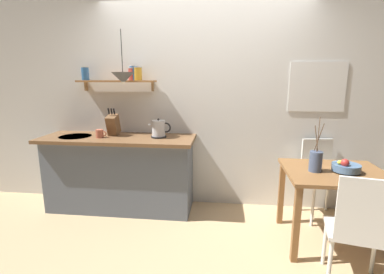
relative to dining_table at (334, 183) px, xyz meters
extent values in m
plane|color=tan|center=(-1.32, 0.18, -0.63)|extent=(14.00, 14.00, 0.00)
cube|color=white|center=(-1.12, 0.83, 0.72)|extent=(6.80, 0.10, 2.70)
cube|color=white|center=(0.00, 0.77, 0.88)|extent=(0.64, 0.01, 0.57)
cube|color=silver|center=(0.00, 0.78, 0.88)|extent=(0.58, 0.01, 0.51)
cube|color=slate|center=(-2.32, 0.50, -0.19)|extent=(1.74, 0.52, 0.88)
cube|color=brown|center=(-2.32, 0.48, 0.27)|extent=(1.83, 0.63, 0.04)
cylinder|color=#B7BABF|center=(-2.84, 0.46, 0.29)|extent=(0.38, 0.38, 0.01)
cube|color=#9E6B3D|center=(-2.37, 0.67, 0.94)|extent=(0.96, 0.18, 0.02)
cube|color=#99754C|center=(-2.80, 0.75, 0.88)|extent=(0.02, 0.06, 0.12)
cube|color=#99754C|center=(-1.94, 0.75, 0.88)|extent=(0.02, 0.06, 0.12)
cylinder|color=#3366A3|center=(-2.76, 0.67, 1.03)|extent=(0.09, 0.09, 0.15)
cylinder|color=silver|center=(-2.76, 0.67, 1.11)|extent=(0.09, 0.09, 0.01)
cylinder|color=#BC4238|center=(-2.16, 0.67, 1.02)|extent=(0.10, 0.10, 0.14)
cylinder|color=silver|center=(-2.16, 0.67, 1.10)|extent=(0.10, 0.10, 0.01)
cylinder|color=#3366A3|center=(-2.15, 0.67, 1.03)|extent=(0.09, 0.09, 0.16)
cylinder|color=silver|center=(-2.15, 0.67, 1.12)|extent=(0.10, 0.10, 0.01)
cylinder|color=gold|center=(-2.10, 0.67, 1.03)|extent=(0.10, 0.10, 0.15)
cylinder|color=silver|center=(-2.10, 0.67, 1.11)|extent=(0.11, 0.11, 0.01)
cube|color=brown|center=(0.00, 0.00, 0.10)|extent=(0.93, 0.79, 0.03)
cube|color=brown|center=(-0.41, -0.34, -0.27)|extent=(0.06, 0.06, 0.71)
cube|color=brown|center=(-0.41, 0.34, -0.27)|extent=(0.06, 0.06, 0.71)
cube|color=brown|center=(0.41, 0.34, -0.27)|extent=(0.06, 0.06, 0.71)
cube|color=white|center=(-0.02, -0.55, -0.19)|extent=(0.50, 0.47, 0.03)
cube|color=white|center=(-0.05, -0.73, 0.07)|extent=(0.38, 0.11, 0.48)
cylinder|color=white|center=(0.20, -0.43, -0.41)|extent=(0.03, 0.03, 0.43)
cylinder|color=white|center=(-0.16, -0.35, -0.41)|extent=(0.03, 0.03, 0.43)
cylinder|color=white|center=(-0.23, -0.67, -0.41)|extent=(0.03, 0.03, 0.43)
cube|color=white|center=(0.07, 0.52, -0.17)|extent=(0.46, 0.48, 0.03)
cube|color=white|center=(0.04, 0.72, 0.06)|extent=(0.36, 0.08, 0.43)
cylinder|color=white|center=(-0.07, 0.31, -0.40)|extent=(0.03, 0.03, 0.44)
cylinder|color=white|center=(0.27, 0.36, -0.40)|extent=(0.03, 0.03, 0.44)
cylinder|color=white|center=(-0.13, 0.68, -0.40)|extent=(0.03, 0.03, 0.44)
cylinder|color=white|center=(0.22, 0.73, -0.40)|extent=(0.03, 0.03, 0.44)
cylinder|color=#51759E|center=(0.08, -0.01, 0.13)|extent=(0.11, 0.11, 0.01)
cylinder|color=#51759E|center=(0.08, -0.01, 0.16)|extent=(0.25, 0.25, 0.07)
ellipsoid|color=yellow|center=(0.05, -0.01, 0.22)|extent=(0.15, 0.12, 0.04)
sphere|color=red|center=(0.05, -0.06, 0.22)|extent=(0.07, 0.07, 0.07)
cylinder|color=#475675|center=(-0.20, -0.03, 0.22)|extent=(0.12, 0.12, 0.19)
cylinder|color=brown|center=(-0.21, -0.02, 0.44)|extent=(0.05, 0.01, 0.24)
cylinder|color=brown|center=(-0.20, -0.03, 0.47)|extent=(0.01, 0.02, 0.32)
cylinder|color=brown|center=(-0.19, -0.03, 0.45)|extent=(0.07, 0.03, 0.27)
cylinder|color=black|center=(-1.82, 0.51, 0.30)|extent=(0.18, 0.18, 0.02)
cylinder|color=silver|center=(-1.82, 0.51, 0.40)|extent=(0.16, 0.16, 0.18)
sphere|color=black|center=(-1.82, 0.51, 0.51)|extent=(0.02, 0.02, 0.02)
cone|color=silver|center=(-1.92, 0.51, 0.44)|extent=(0.04, 0.04, 0.04)
torus|color=black|center=(-1.74, 0.51, 0.41)|extent=(0.12, 0.02, 0.12)
cube|color=brown|center=(-2.39, 0.55, 0.42)|extent=(0.12, 0.21, 0.26)
cylinder|color=black|center=(-2.43, 0.52, 0.59)|extent=(0.02, 0.04, 0.08)
cylinder|color=black|center=(-2.39, 0.52, 0.59)|extent=(0.02, 0.04, 0.08)
cylinder|color=black|center=(-2.36, 0.52, 0.59)|extent=(0.02, 0.04, 0.08)
cylinder|color=#C6664C|center=(-2.51, 0.42, 0.34)|extent=(0.09, 0.09, 0.10)
torus|color=#C6664C|center=(-2.46, 0.42, 0.34)|extent=(0.07, 0.01, 0.07)
cylinder|color=black|center=(-2.20, 0.45, 1.27)|extent=(0.01, 0.01, 0.46)
cone|color=#4C5156|center=(-2.20, 0.45, 0.98)|extent=(0.25, 0.25, 0.13)
sphere|color=white|center=(-2.20, 0.45, 0.94)|extent=(0.04, 0.04, 0.04)
camera|label=1|loc=(-1.06, -2.69, 0.99)|focal=26.46mm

